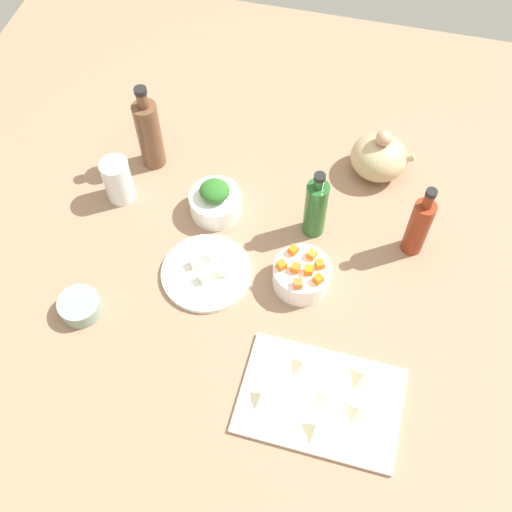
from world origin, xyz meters
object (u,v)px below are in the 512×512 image
(cutting_board, at_px, (320,400))
(bottle_1, at_px, (316,208))
(bottle_0, at_px, (149,133))
(drinking_glass_0, at_px, (118,180))
(plate_tofu, at_px, (206,273))
(bowl_small_side, at_px, (80,306))
(teapot, at_px, (379,157))
(bowl_carrots, at_px, (302,275))
(bowl_greens, at_px, (216,203))
(bottle_2, at_px, (419,226))

(cutting_board, bearing_deg, bottle_1, 103.02)
(bottle_0, height_order, drinking_glass_0, bottle_0)
(plate_tofu, distance_m, bowl_small_side, 0.29)
(plate_tofu, bearing_deg, teapot, 50.00)
(bowl_small_side, height_order, teapot, teapot)
(plate_tofu, height_order, bowl_carrots, bowl_carrots)
(bowl_greens, distance_m, bottle_1, 0.25)
(plate_tofu, distance_m, drinking_glass_0, 0.32)
(bowl_greens, distance_m, bowl_carrots, 0.28)
(cutting_board, relative_size, bowl_carrots, 2.50)
(bowl_carrots, distance_m, bowl_small_side, 0.49)
(bowl_greens, bearing_deg, bottle_1, 0.51)
(bowl_greens, distance_m, teapot, 0.42)
(bowl_small_side, height_order, drinking_glass_0, drinking_glass_0)
(bottle_0, relative_size, bottle_2, 1.16)
(bottle_0, bearing_deg, plate_tofu, -52.66)
(bowl_small_side, height_order, bottle_0, bottle_0)
(bowl_greens, xyz_separation_m, drinking_glass_0, (-0.24, -0.01, 0.03))
(bowl_greens, bearing_deg, cutting_board, -50.90)
(drinking_glass_0, bearing_deg, teapot, 20.96)
(bottle_2, relative_size, drinking_glass_0, 1.78)
(teapot, relative_size, bottle_1, 0.79)
(bottle_2, bearing_deg, bowl_small_side, -153.57)
(teapot, distance_m, bottle_1, 0.25)
(plate_tofu, height_order, bottle_0, bottle_0)
(bowl_greens, xyz_separation_m, bottle_0, (-0.20, 0.12, 0.07))
(bowl_carrots, height_order, teapot, teapot)
(bottle_1, distance_m, bottle_2, 0.23)
(cutting_board, bearing_deg, bowl_carrots, 109.62)
(bowl_small_side, bearing_deg, bottle_0, 88.07)
(bottle_2, bearing_deg, drinking_glass_0, -178.61)
(bowl_carrots, distance_m, teapot, 0.39)
(drinking_glass_0, bearing_deg, bottle_0, 71.73)
(cutting_board, relative_size, plate_tofu, 1.58)
(cutting_board, relative_size, bottle_1, 1.63)
(plate_tofu, height_order, teapot, teapot)
(bowl_carrots, bearing_deg, bottle_1, 90.64)
(bowl_small_side, bearing_deg, bowl_greens, 57.56)
(cutting_board, distance_m, bottle_1, 0.43)
(drinking_glass_0, bearing_deg, plate_tofu, -32.21)
(cutting_board, bearing_deg, drinking_glass_0, 145.09)
(bowl_greens, relative_size, bowl_small_side, 1.36)
(bowl_greens, xyz_separation_m, teapot, (0.36, 0.22, 0.03))
(cutting_board, bearing_deg, bowl_small_side, 171.93)
(cutting_board, bearing_deg, bottle_2, 71.82)
(plate_tofu, height_order, bowl_greens, bowl_greens)
(bowl_greens, xyz_separation_m, bottle_2, (0.47, 0.01, 0.06))
(cutting_board, relative_size, bowl_greens, 2.58)
(bottle_0, bearing_deg, bottle_1, -14.51)
(teapot, relative_size, drinking_glass_0, 1.34)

